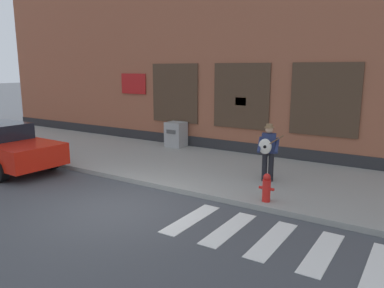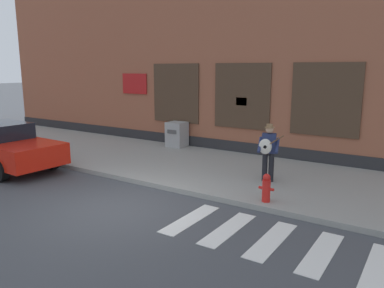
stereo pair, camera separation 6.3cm
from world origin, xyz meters
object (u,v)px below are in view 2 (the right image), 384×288
Objects in this scene: utility_box at (177,134)px; busker at (268,149)px; red_car at (3,146)px; fire_hydrant at (266,188)px.

busker is at bearing -27.29° from utility_box.
busker reaches higher than red_car.
busker reaches higher than fire_hydrant.
busker reaches higher than utility_box.
red_car is 8.93m from fire_hydrant.
utility_box is (-5.04, 2.60, -0.43)m from busker.
fire_hydrant is at bearing -36.51° from utility_box.
utility_box is at bearing 143.49° from fire_hydrant.
busker is 2.37× the size of fire_hydrant.
busker is 5.68m from utility_box.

